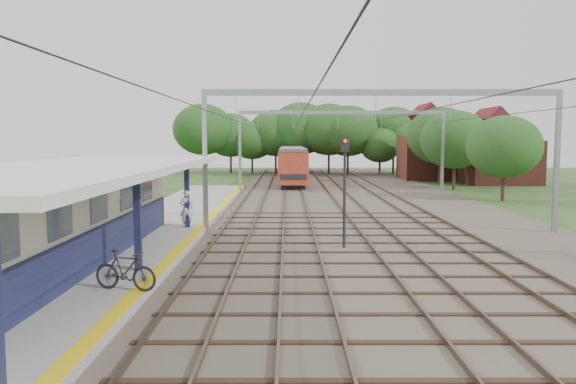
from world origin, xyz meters
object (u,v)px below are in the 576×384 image
object	(u,v)px
bicycle	(125,270)
train	(292,161)
person	(186,209)
signal_post	(345,178)

from	to	relation	value
bicycle	train	xyz separation A→B (m)	(5.10, 51.18, 1.12)
person	signal_post	size ratio (longest dim) A/B	0.39
person	train	distance (m)	40.04
person	bicycle	size ratio (longest dim) A/B	0.95
train	bicycle	bearing A→B (deg)	-95.69
train	signal_post	world-z (taller)	signal_post
bicycle	train	bearing A→B (deg)	9.51
train	signal_post	size ratio (longest dim) A/B	7.39
person	signal_post	distance (m)	8.47
signal_post	bicycle	bearing A→B (deg)	-120.01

